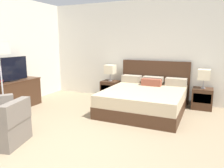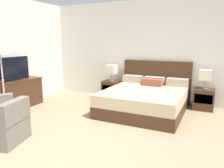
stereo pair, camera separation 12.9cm
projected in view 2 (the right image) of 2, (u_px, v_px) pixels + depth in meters
The scene contains 12 objects.
ground_plane at pixel (55, 154), 3.37m from camera, with size 11.26×11.26×0.00m, color #998466.
wall_back at pixel (137, 51), 6.44m from camera, with size 6.75×0.06×2.88m, color silver.
wall_left at pixel (7, 52), 5.69m from camera, with size 0.06×5.55×2.88m, color silver.
bed at pixel (145, 99), 5.45m from camera, with size 1.94×2.13×1.18m.
nightstand_left at pixel (112, 90), 6.69m from camera, with size 0.50×0.44×0.54m.
nightstand_right at pixel (204, 99), 5.57m from camera, with size 0.50×0.44×0.54m.
table_lamp_left at pixel (112, 69), 6.57m from camera, with size 0.29×0.29×0.49m.
table_lamp_right at pixel (206, 75), 5.46m from camera, with size 0.29×0.29×0.49m.
dresser at pixel (17, 94), 5.70m from camera, with size 0.51×1.37×0.74m.
tv at pixel (13, 69), 5.52m from camera, with size 0.18×0.97×0.60m.
armchair_companion at pixel (4, 127), 3.73m from camera, with size 0.84×0.83×0.76m.
floor_lamp at pixel (0, 53), 4.76m from camera, with size 0.32×0.32×1.74m.
Camera 2 is at (2.15, -2.41, 1.72)m, focal length 35.00 mm.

